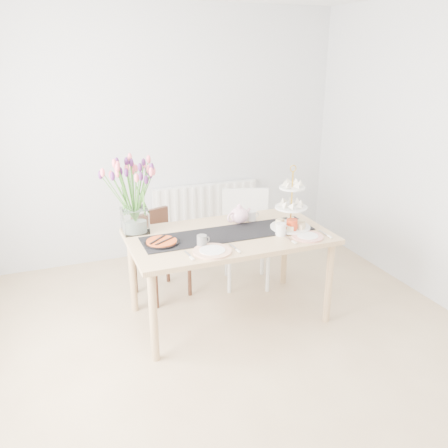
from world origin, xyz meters
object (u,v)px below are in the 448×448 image
object	(u,v)px
chair_brown	(157,247)
plate_left	(212,251)
chair_white	(246,230)
mug_grey	(202,241)
mug_white	(281,229)
mug_orange	(292,226)
dining_table	(229,243)
radiator	(206,210)
teapot	(239,215)
cream_jug	(251,216)
tulip_vase	(132,184)
tart_tin	(162,243)
plate_right	(308,237)
cake_stand	(291,213)

from	to	relation	value
chair_brown	plate_left	distance (m)	1.01
chair_white	mug_grey	size ratio (longest dim) A/B	10.09
mug_white	mug_orange	world-z (taller)	mug_orange
chair_brown	plate_left	size ratio (longest dim) A/B	2.72
chair_brown	chair_white	size ratio (longest dim) A/B	0.87
dining_table	mug_white	xyz separation A→B (m)	(0.38, -0.17, 0.13)
radiator	teapot	world-z (taller)	teapot
mug_grey	plate_left	bearing A→B (deg)	-87.40
cream_jug	mug_white	xyz separation A→B (m)	(0.07, -0.40, 0.01)
chair_white	tulip_vase	size ratio (longest dim) A/B	1.24
mug_grey	mug_orange	bearing A→B (deg)	-10.97
mug_white	plate_left	world-z (taller)	mug_white
chair_white	plate_left	world-z (taller)	chair_white
tulip_vase	mug_grey	size ratio (longest dim) A/B	8.11
teapot	cream_jug	xyz separation A→B (m)	(0.13, 0.04, -0.03)
tulip_vase	tart_tin	size ratio (longest dim) A/B	2.78
radiator	dining_table	distance (m)	1.55
chair_white	mug_orange	distance (m)	0.78
tart_tin	mug_grey	size ratio (longest dim) A/B	2.92
plate_left	dining_table	bearing A→B (deg)	49.67
plate_left	chair_brown	bearing A→B (deg)	101.93
mug_grey	plate_right	bearing A→B (deg)	-21.30
cake_stand	mug_white	xyz separation A→B (m)	(-0.14, -0.10, -0.09)
tulip_vase	mug_grey	world-z (taller)	tulip_vase
dining_table	chair_white	distance (m)	0.73
cream_jug	mug_grey	bearing A→B (deg)	-150.43
radiator	cake_stand	size ratio (longest dim) A/B	2.47
cake_stand	cream_jug	size ratio (longest dim) A/B	5.62
chair_brown	chair_white	xyz separation A→B (m)	(0.86, -0.07, 0.07)
radiator	plate_right	world-z (taller)	plate_right
cream_jug	mug_grey	distance (m)	0.71
radiator	teapot	size ratio (longest dim) A/B	4.83
radiator	mug_white	size ratio (longest dim) A/B	12.24
teapot	mug_white	xyz separation A→B (m)	(0.20, -0.36, -0.03)
teapot	tart_tin	bearing A→B (deg)	176.58
cake_stand	chair_brown	bearing A→B (deg)	143.23
tulip_vase	cream_jug	bearing A→B (deg)	-5.21
radiator	dining_table	world-z (taller)	same
teapot	plate_right	world-z (taller)	teapot
tulip_vase	cream_jug	distance (m)	1.06
radiator	plate_left	bearing A→B (deg)	-107.75
cream_jug	mug_grey	xyz separation A→B (m)	(-0.59, -0.40, 0.00)
radiator	cake_stand	bearing A→B (deg)	-82.98
cake_stand	mug_grey	world-z (taller)	cake_stand
radiator	mug_white	xyz separation A→B (m)	(0.05, -1.67, 0.35)
radiator	mug_orange	world-z (taller)	mug_orange
tulip_vase	teapot	world-z (taller)	tulip_vase
tulip_vase	cream_jug	world-z (taller)	tulip_vase
plate_right	mug_grey	bearing A→B (deg)	171.21
cake_stand	cream_jug	bearing A→B (deg)	125.21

